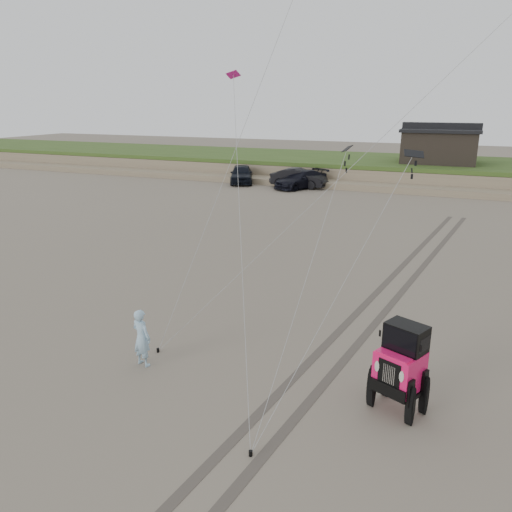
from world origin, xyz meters
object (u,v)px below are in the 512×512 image
at_px(truck_b, 299,178).
at_px(truck_c, 301,179).
at_px(cabin, 440,145).
at_px(truck_a, 241,174).
at_px(man, 142,338).
at_px(jeep, 399,378).

bearing_deg(truck_b, truck_c, -136.93).
bearing_deg(truck_b, cabin, -52.17).
height_order(cabin, truck_c, cabin).
height_order(truck_a, man, man).
xyz_separation_m(truck_c, jeep, (11.33, -28.59, 0.12)).
relative_size(truck_b, jeep, 1.03).
bearing_deg(truck_a, truck_c, -28.69).
xyz_separation_m(cabin, truck_a, (-15.63, -6.93, -2.45)).
distance_m(truck_a, jeep, 33.71).
relative_size(truck_b, truck_c, 0.94).
relative_size(cabin, man, 4.00).
bearing_deg(truck_a, cabin, 1.10).
xyz_separation_m(truck_a, man, (10.32, -29.64, 0.01)).
distance_m(truck_a, truck_b, 5.28).
height_order(truck_a, truck_c, truck_a).
xyz_separation_m(truck_b, jeep, (11.63, -28.94, 0.07)).
bearing_deg(man, truck_c, -67.74).
height_order(cabin, truck_a, cabin).
xyz_separation_m(truck_a, truck_b, (5.28, -0.23, -0.02)).
xyz_separation_m(cabin, truck_b, (-10.35, -7.15, -2.47)).
bearing_deg(jeep, truck_b, 135.84).
bearing_deg(cabin, truck_b, -145.35).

